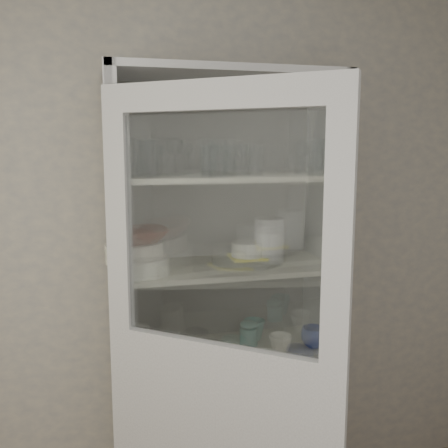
{
  "coord_description": "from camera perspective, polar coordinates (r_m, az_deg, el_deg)",
  "views": [
    {
      "loc": [
        -0.33,
        -0.85,
        1.78
      ],
      "look_at": [
        0.2,
        1.27,
        1.44
      ],
      "focal_mm": 40.0,
      "sensor_mm": 36.0,
      "label": 1
    }
  ],
  "objects": [
    {
      "name": "mug_teal",
      "position": [
        2.46,
        3.44,
        -11.97
      ],
      "size": [
        0.14,
        0.14,
        0.1
      ],
      "primitive_type": "imported",
      "rotation": [
        0.0,
        0.0,
        0.37
      ],
      "color": "teal",
      "rests_on": "shelf_mugs"
    },
    {
      "name": "mug_white",
      "position": [
        2.3,
        6.46,
        -13.58
      ],
      "size": [
        0.1,
        0.1,
        0.1
      ],
      "primitive_type": "imported",
      "rotation": [
        0.0,
        0.0,
        -0.0
      ],
      "color": "white",
      "rests_on": "shelf_mugs"
    },
    {
      "name": "tumbler_3",
      "position": [
        2.06,
        -1.65,
        7.21
      ],
      "size": [
        0.08,
        0.08,
        0.13
      ],
      "primitive_type": "cylinder",
      "rotation": [
        0.0,
        0.0,
        0.28
      ],
      "color": "silver",
      "rests_on": "shelf_glass"
    },
    {
      "name": "mug_blue",
      "position": [
        2.41,
        10.24,
        -12.62
      ],
      "size": [
        0.13,
        0.13,
        0.09
      ],
      "primitive_type": "imported",
      "rotation": [
        0.0,
        0.0,
        0.1
      ],
      "color": "navy",
      "rests_on": "shelf_mugs"
    },
    {
      "name": "tumbler_1",
      "position": [
        1.99,
        -8.56,
        7.38
      ],
      "size": [
        0.08,
        0.08,
        0.15
      ],
      "primitive_type": "cylinder",
      "rotation": [
        0.0,
        0.0,
        0.07
      ],
      "color": "silver",
      "rests_on": "shelf_glass"
    },
    {
      "name": "goblet_0",
      "position": [
        2.22,
        -4.46,
        7.79
      ],
      "size": [
        0.07,
        0.07,
        0.16
      ],
      "primitive_type": null,
      "color": "silver",
      "rests_on": "shelf_glass"
    },
    {
      "name": "grey_bowl_stack",
      "position": [
        2.29,
        5.19,
        -1.81
      ],
      "size": [
        0.14,
        0.14,
        0.2
      ],
      "primitive_type": "cylinder",
      "color": "silver",
      "rests_on": "shelf_plates"
    },
    {
      "name": "glass_platter",
      "position": [
        2.28,
        2.7,
        -4.16
      ],
      "size": [
        0.41,
        0.41,
        0.02
      ],
      "primitive_type": "cylinder",
      "rotation": [
        0.0,
        0.0,
        0.33
      ],
      "color": "silver",
      "rests_on": "shelf_plates"
    },
    {
      "name": "tumbler_2",
      "position": [
        2.01,
        -0.72,
        7.51
      ],
      "size": [
        0.09,
        0.09,
        0.15
      ],
      "primitive_type": "cylinder",
      "rotation": [
        0.0,
        0.0,
        0.22
      ],
      "color": "silver",
      "rests_on": "shelf_glass"
    },
    {
      "name": "tumbler_10",
      "position": [
        2.14,
        -1.82,
        7.23
      ],
      "size": [
        0.06,
        0.06,
        0.12
      ],
      "primitive_type": "cylinder",
      "rotation": [
        0.0,
        0.0,
        -0.0
      ],
      "color": "silver",
      "rests_on": "shelf_glass"
    },
    {
      "name": "tumbler_4",
      "position": [
        2.06,
        0.25,
        7.22
      ],
      "size": [
        0.08,
        0.08,
        0.13
      ],
      "primitive_type": "cylinder",
      "rotation": [
        0.0,
        0.0,
        -0.31
      ],
      "color": "silver",
      "rests_on": "shelf_glass"
    },
    {
      "name": "tumbler_6",
      "position": [
        2.21,
        10.58,
        7.54
      ],
      "size": [
        0.1,
        0.1,
        0.15
      ],
      "primitive_type": "cylinder",
      "rotation": [
        0.0,
        0.0,
        0.43
      ],
      "color": "silver",
      "rests_on": "shelf_glass"
    },
    {
      "name": "goblet_2",
      "position": [
        2.28,
        2.19,
        7.71
      ],
      "size": [
        0.07,
        0.07,
        0.15
      ],
      "primitive_type": null,
      "color": "silver",
      "rests_on": "shelf_glass"
    },
    {
      "name": "cream_bowl",
      "position": [
        2.09,
        -9.63,
        -2.92
      ],
      "size": [
        0.25,
        0.25,
        0.06
      ],
      "primitive_type": "cylinder",
      "rotation": [
        0.0,
        0.0,
        0.3
      ],
      "color": "beige",
      "rests_on": "plate_stack_front"
    },
    {
      "name": "terracotta_bowl",
      "position": [
        2.08,
        -9.67,
        -1.3
      ],
      "size": [
        0.26,
        0.26,
        0.06
      ],
      "primitive_type": "imported",
      "rotation": [
        0.0,
        0.0,
        0.12
      ],
      "color": "#5B2D20",
      "rests_on": "cream_bowl"
    },
    {
      "name": "cream_dish",
      "position": [
        2.53,
        -0.09,
        -21.71
      ],
      "size": [
        0.31,
        0.31,
        0.07
      ],
      "primitive_type": "imported",
      "rotation": [
        0.0,
        0.0,
        -0.38
      ],
      "color": "beige",
      "rests_on": "shelf_bot"
    },
    {
      "name": "tumbler_0",
      "position": [
        2.01,
        -10.7,
        7.42
      ],
      "size": [
        0.08,
        0.08,
        0.15
      ],
      "primitive_type": "cylinder",
      "rotation": [
        0.0,
        0.0,
        -0.06
      ],
      "color": "silver",
      "rests_on": "shelf_glass"
    },
    {
      "name": "plate_stack_front",
      "position": [
        2.1,
        -9.59,
        -4.66
      ],
      "size": [
        0.24,
        0.24,
        0.07
      ],
      "primitive_type": "cylinder",
      "color": "white",
      "rests_on": "shelf_plates"
    },
    {
      "name": "tumbler_9",
      "position": [
        2.21,
        0.36,
        7.7
      ],
      "size": [
        0.08,
        0.08,
        0.16
      ],
      "primitive_type": "cylinder",
      "rotation": [
        0.0,
        0.0,
        -0.03
      ],
      "color": "silver",
      "rests_on": "shelf_glass"
    },
    {
      "name": "goblet_1",
      "position": [
        2.23,
        -5.62,
        8.02
      ],
      "size": [
        0.08,
        0.08,
        0.18
      ],
      "primitive_type": null,
      "color": "silver",
      "rests_on": "shelf_glass"
    },
    {
      "name": "goblet_3",
      "position": [
        2.41,
        8.93,
        7.75
      ],
      "size": [
        0.07,
        0.07,
        0.16
      ],
      "primitive_type": null,
      "color": "silver",
      "rests_on": "shelf_glass"
    },
    {
      "name": "wall_back",
      "position": [
        2.42,
        -5.91,
        -2.74
      ],
      "size": [
        3.6,
        0.02,
        2.6
      ],
      "primitive_type": "cube",
      "color": "#999896",
      "rests_on": "ground"
    },
    {
      "name": "cupboard_door",
      "position": [
        1.89,
        -0.65,
        -19.87
      ],
      "size": [
        0.73,
        0.59,
        2.0
      ],
      "rotation": [
        0.0,
        0.0,
        -0.67
      ],
      "color": "silver",
      "rests_on": "floor"
    },
    {
      "name": "tin_box",
      "position": [
        2.59,
        5.03,
        -21.0
      ],
      "size": [
        0.25,
        0.22,
        0.06
      ],
      "primitive_type": "cube",
      "rotation": [
        0.0,
        0.0,
        -0.37
      ],
      "color": "gray",
      "rests_on": "shelf_bot"
    },
    {
      "name": "measuring_cups",
      "position": [
        2.25,
        -6.9,
        -14.85
      ],
      "size": [
        0.1,
        0.1,
        0.04
      ],
      "primitive_type": "cylinder",
      "color": "silver",
      "rests_on": "shelf_mugs"
    },
    {
      "name": "white_canister",
      "position": [
        2.32,
        -9.83,
        -12.99
      ],
      "size": [
        0.13,
        0.13,
        0.13
      ],
      "primitive_type": "cylinder",
      "rotation": [
        0.0,
        0.0,
        0.2
      ],
      "color": "white",
      "rests_on": "shelf_mugs"
    },
    {
      "name": "pantry_cabinet",
      "position": [
        2.4,
        -0.37,
        -11.74
      ],
      "size": [
        1.0,
        0.45,
        2.1
      ],
      "color": "silver",
      "rests_on": "floor"
    },
    {
      "name": "plate_stack_back",
      "position": [
        2.3,
        -10.76,
        -3.33
      ],
      "size": [
        0.22,
        0.22,
        0.08
      ],
      "primitive_type": "cylinder",
      "color": "white",
      "rests_on": "shelf_plates"
    },
    {
      "name": "tumbler_8",
      "position": [
        2.13,
        -9.18,
        7.52
      ],
      "size": [
        0.1,
        0.1,
        0.15
      ],
      "primitive_type": "cylinder",
      "rotation": [
        0.0,
        0.0,
        0.37
      ],
      "color": "silver",
      "rests_on": "shelf_glass"
    },
    {
      "name": "white_ramekin",
      "position": [
        2.27,
        2.71,
        -2.87
      ],
      "size": [
        0.17,
        0.17,
        0.06
      ],
      "primitive_type": "cylinder",
      "rotation": [
        0.0,
        0.0,
        0.14
      ],
      "color": "white",
      "rests_on": "yellow_trivet"
    },
    {
      "name": "tumbler_5",
      "position": [
        2.1,
        3.58,
        7.29
      ],
      "size": [
        0.07,
        0.07,
        0.13
      ],
      "primitive_type": "cylinder",
      "rotation": [
        0.0,
        0.0,
        0.12
      ],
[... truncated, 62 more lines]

